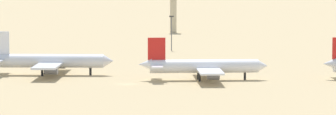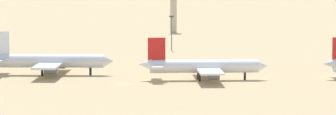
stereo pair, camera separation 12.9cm
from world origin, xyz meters
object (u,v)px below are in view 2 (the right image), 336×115
object	(u,v)px
light_pole_east	(172,30)
parked_jet_red_4	(203,66)
parked_jet_white_3	(47,61)
control_tower	(173,4)

from	to	relation	value
light_pole_east	parked_jet_red_4	bearing A→B (deg)	-80.26
parked_jet_white_3	parked_jet_red_4	xyz separation A→B (m)	(46.76, -8.70, -0.26)
light_pole_east	parked_jet_white_3	bearing A→B (deg)	-110.77
parked_jet_white_3	control_tower	bearing A→B (deg)	79.38
parked_jet_white_3	control_tower	size ratio (longest dim) A/B	1.73
control_tower	parked_jet_red_4	bearing A→B (deg)	-83.34
parked_jet_white_3	control_tower	xyz separation A→B (m)	(25.10, 176.72, 9.49)
parked_jet_red_4	light_pole_east	xyz separation A→B (m)	(-15.59, 90.88, 3.84)
parked_jet_white_3	control_tower	distance (m)	178.75
parked_jet_red_4	control_tower	distance (m)	186.93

